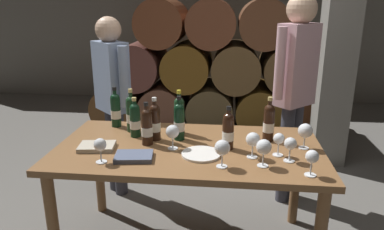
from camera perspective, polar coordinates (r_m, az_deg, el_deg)
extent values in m
cube|color=slate|center=(6.36, 4.03, 15.09)|extent=(10.00, 0.24, 2.80)
cylinder|color=#513319|center=(5.17, -11.08, 1.91)|extent=(0.60, 0.90, 0.60)
cylinder|color=brown|center=(5.02, -4.19, 1.73)|extent=(0.60, 0.90, 0.60)
cylinder|color=brown|center=(4.95, 3.00, 1.52)|extent=(0.60, 0.90, 0.60)
cylinder|color=brown|center=(4.96, 10.29, 1.29)|extent=(0.60, 0.90, 0.60)
cylinder|color=brown|center=(5.04, 17.44, 1.03)|extent=(0.60, 0.90, 0.60)
cylinder|color=#562E27|center=(4.97, -7.94, 7.90)|extent=(0.60, 0.90, 0.60)
cylinder|color=brown|center=(4.86, -0.64, 7.84)|extent=(0.60, 0.90, 0.60)
cylinder|color=brown|center=(4.82, 6.88, 7.65)|extent=(0.60, 0.90, 0.60)
cylinder|color=brown|center=(4.87, 14.36, 7.33)|extent=(0.60, 0.90, 0.60)
cylinder|color=brown|center=(4.84, -4.49, 14.26)|extent=(0.60, 0.90, 0.60)
cylinder|color=brown|center=(4.77, 3.22, 14.24)|extent=(0.60, 0.90, 0.60)
cylinder|color=brown|center=(4.78, 11.01, 13.96)|extent=(0.60, 0.90, 0.60)
cube|color=slate|center=(3.91, 22.08, 11.00)|extent=(0.32, 0.32, 2.60)
cube|color=brown|center=(2.35, -0.53, -5.40)|extent=(1.70, 0.90, 0.04)
cylinder|color=brown|center=(2.42, -20.95, -16.24)|extent=(0.07, 0.07, 0.72)
cylinder|color=brown|center=(3.03, -14.38, -8.41)|extent=(0.07, 0.07, 0.72)
cylinder|color=brown|center=(2.90, 15.97, -9.79)|extent=(0.07, 0.07, 0.72)
cylinder|color=#19381E|center=(2.62, -9.47, -0.25)|extent=(0.07, 0.07, 0.22)
sphere|color=#19381E|center=(2.59, -9.60, 2.17)|extent=(0.07, 0.07, 0.07)
cylinder|color=#19381E|center=(2.58, -9.63, 2.78)|extent=(0.03, 0.03, 0.07)
cylinder|color=tan|center=(2.57, -9.68, 3.78)|extent=(0.03, 0.03, 0.02)
cylinder|color=silver|center=(2.62, -9.46, -0.48)|extent=(0.07, 0.07, 0.07)
cylinder|color=black|center=(2.52, -8.91, -1.25)|extent=(0.07, 0.07, 0.19)
sphere|color=black|center=(2.48, -9.02, 1.00)|extent=(0.07, 0.07, 0.07)
cylinder|color=black|center=(2.48, -9.05, 1.54)|extent=(0.03, 0.03, 0.06)
cylinder|color=tan|center=(2.47, -9.09, 2.47)|extent=(0.03, 0.03, 0.02)
cylinder|color=silver|center=(2.52, -8.90, -1.46)|extent=(0.07, 0.07, 0.06)
cylinder|color=black|center=(2.74, -11.86, 0.35)|extent=(0.07, 0.07, 0.21)
sphere|color=black|center=(2.71, -12.01, 2.58)|extent=(0.07, 0.07, 0.07)
cylinder|color=black|center=(2.71, -12.04, 3.14)|extent=(0.03, 0.03, 0.07)
cylinder|color=black|center=(2.70, -12.10, 4.06)|extent=(0.03, 0.03, 0.02)
cylinder|color=silver|center=(2.75, -11.85, 0.14)|extent=(0.07, 0.07, 0.06)
cylinder|color=#19381E|center=(2.54, -2.02, -0.55)|extent=(0.07, 0.07, 0.22)
sphere|color=#19381E|center=(2.51, -2.05, 1.97)|extent=(0.07, 0.07, 0.07)
cylinder|color=#19381E|center=(2.50, -2.05, 2.60)|extent=(0.03, 0.03, 0.07)
cylinder|color=gold|center=(2.49, -2.07, 3.64)|extent=(0.03, 0.03, 0.03)
cylinder|color=silver|center=(2.54, -2.02, -0.78)|extent=(0.07, 0.07, 0.07)
cylinder|color=black|center=(2.29, 5.67, -3.01)|extent=(0.07, 0.07, 0.20)
sphere|color=black|center=(2.25, 5.75, -0.54)|extent=(0.07, 0.07, 0.07)
cylinder|color=black|center=(2.25, 5.77, 0.06)|extent=(0.03, 0.03, 0.06)
cylinder|color=black|center=(2.23, 5.80, 1.08)|extent=(0.03, 0.03, 0.02)
cylinder|color=silver|center=(2.29, 5.66, -3.24)|extent=(0.07, 0.07, 0.06)
cylinder|color=black|center=(2.43, -2.02, -1.51)|extent=(0.07, 0.07, 0.21)
sphere|color=black|center=(2.40, -2.04, 1.01)|extent=(0.07, 0.07, 0.07)
cylinder|color=black|center=(2.39, -2.05, 1.63)|extent=(0.03, 0.03, 0.07)
cylinder|color=black|center=(2.38, -2.06, 2.68)|extent=(0.03, 0.03, 0.02)
cylinder|color=silver|center=(2.43, -2.01, -1.74)|extent=(0.07, 0.07, 0.06)
cylinder|color=black|center=(2.44, -5.83, -1.60)|extent=(0.07, 0.07, 0.21)
sphere|color=black|center=(2.40, -5.90, 0.86)|extent=(0.07, 0.07, 0.07)
cylinder|color=black|center=(2.40, -5.92, 1.46)|extent=(0.03, 0.03, 0.06)
cylinder|color=silver|center=(2.38, -5.96, 2.49)|extent=(0.03, 0.03, 0.02)
cylinder|color=silver|center=(2.44, -5.82, -1.83)|extent=(0.07, 0.07, 0.06)
cylinder|color=black|center=(2.36, -7.09, -2.33)|extent=(0.07, 0.07, 0.20)
sphere|color=black|center=(2.33, -7.18, 0.12)|extent=(0.07, 0.07, 0.07)
cylinder|color=black|center=(2.32, -7.20, 0.71)|extent=(0.03, 0.03, 0.06)
cylinder|color=black|center=(2.31, -7.24, 1.73)|extent=(0.03, 0.03, 0.02)
cylinder|color=silver|center=(2.37, -7.08, -2.55)|extent=(0.07, 0.07, 0.06)
cylinder|color=black|center=(2.46, 11.93, -1.64)|extent=(0.07, 0.07, 0.21)
sphere|color=black|center=(2.43, 12.09, 0.85)|extent=(0.07, 0.07, 0.07)
cylinder|color=black|center=(2.42, 12.13, 1.46)|extent=(0.03, 0.03, 0.07)
cylinder|color=tan|center=(2.41, 12.20, 2.49)|extent=(0.03, 0.03, 0.02)
cylinder|color=silver|center=(2.47, 11.91, -1.87)|extent=(0.07, 0.07, 0.06)
cylinder|color=white|center=(2.22, 9.40, -6.52)|extent=(0.06, 0.06, 0.00)
cylinder|color=white|center=(2.20, 9.45, -5.57)|extent=(0.01, 0.01, 0.07)
sphere|color=white|center=(2.17, 9.55, -3.78)|extent=(0.08, 0.08, 0.08)
cylinder|color=white|center=(2.42, 17.12, -4.96)|extent=(0.06, 0.06, 0.00)
cylinder|color=white|center=(2.41, 17.21, -4.08)|extent=(0.01, 0.01, 0.07)
sphere|color=white|center=(2.38, 17.37, -2.37)|extent=(0.09, 0.09, 0.09)
cylinder|color=white|center=(2.28, 13.31, -6.12)|extent=(0.06, 0.06, 0.00)
cylinder|color=white|center=(2.26, 13.38, -5.19)|extent=(0.01, 0.01, 0.07)
sphere|color=white|center=(2.24, 13.50, -3.62)|extent=(0.07, 0.07, 0.07)
cylinder|color=white|center=(2.08, 4.70, -8.05)|extent=(0.06, 0.06, 0.00)
cylinder|color=white|center=(2.06, 4.73, -7.05)|extent=(0.01, 0.01, 0.07)
sphere|color=white|center=(2.03, 4.78, -5.12)|extent=(0.09, 0.09, 0.09)
cylinder|color=white|center=(2.07, 18.06, -8.94)|extent=(0.06, 0.06, 0.00)
cylinder|color=white|center=(2.06, 18.17, -7.94)|extent=(0.01, 0.01, 0.07)
sphere|color=white|center=(2.03, 18.35, -6.21)|extent=(0.07, 0.07, 0.07)
cylinder|color=white|center=(2.21, 14.98, -6.96)|extent=(0.06, 0.06, 0.00)
cylinder|color=white|center=(2.20, 15.06, -6.01)|extent=(0.01, 0.01, 0.07)
sphere|color=white|center=(2.17, 15.20, -4.35)|extent=(0.07, 0.07, 0.07)
cylinder|color=white|center=(2.12, 11.03, -7.81)|extent=(0.06, 0.06, 0.00)
cylinder|color=white|center=(2.10, 11.10, -6.82)|extent=(0.01, 0.01, 0.07)
sphere|color=white|center=(2.07, 11.22, -4.94)|extent=(0.09, 0.09, 0.09)
cylinder|color=white|center=(2.19, -14.03, -7.16)|extent=(0.06, 0.06, 0.00)
cylinder|color=white|center=(2.17, -14.11, -6.19)|extent=(0.01, 0.01, 0.07)
sphere|color=white|center=(2.15, -14.24, -4.51)|extent=(0.07, 0.07, 0.07)
cylinder|color=white|center=(2.31, -3.03, -5.25)|extent=(0.06, 0.06, 0.00)
cylinder|color=white|center=(2.30, -3.04, -4.33)|extent=(0.01, 0.01, 0.07)
sphere|color=white|center=(2.27, -3.07, -2.61)|extent=(0.08, 0.08, 0.08)
cube|color=#4C5670|center=(2.19, -9.11, -6.45)|extent=(0.24, 0.19, 0.03)
cube|color=#B2A893|center=(2.38, -14.70, -4.82)|extent=(0.24, 0.19, 0.03)
cylinder|color=white|center=(2.22, 1.45, -6.15)|extent=(0.24, 0.24, 0.01)
cylinder|color=#383842|center=(3.24, 15.62, -5.53)|extent=(0.11, 0.11, 0.85)
cylinder|color=#383842|center=(3.15, 14.41, -6.05)|extent=(0.11, 0.11, 0.85)
cube|color=#CC9EA8|center=(2.99, 16.15, 7.53)|extent=(0.35, 0.35, 0.64)
cylinder|color=#CC9EA8|center=(3.15, 18.48, 8.40)|extent=(0.08, 0.08, 0.54)
cylinder|color=#CC9EA8|center=(2.82, 13.65, 7.82)|extent=(0.08, 0.08, 0.54)
sphere|color=tan|center=(2.95, 16.86, 15.66)|extent=(0.23, 0.23, 0.23)
cylinder|color=#383842|center=(3.34, -12.22, -5.35)|extent=(0.11, 0.11, 0.77)
cylinder|color=#383842|center=(3.25, -11.32, -5.95)|extent=(0.11, 0.11, 0.77)
cube|color=#8499BC|center=(3.10, -12.54, 5.89)|extent=(0.35, 0.35, 0.58)
cylinder|color=#8499BC|center=(3.28, -14.26, 6.90)|extent=(0.08, 0.08, 0.49)
cylinder|color=#8499BC|center=(2.91, -10.68, 5.85)|extent=(0.08, 0.08, 0.49)
sphere|color=tan|center=(3.05, -13.02, 12.93)|extent=(0.21, 0.21, 0.21)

